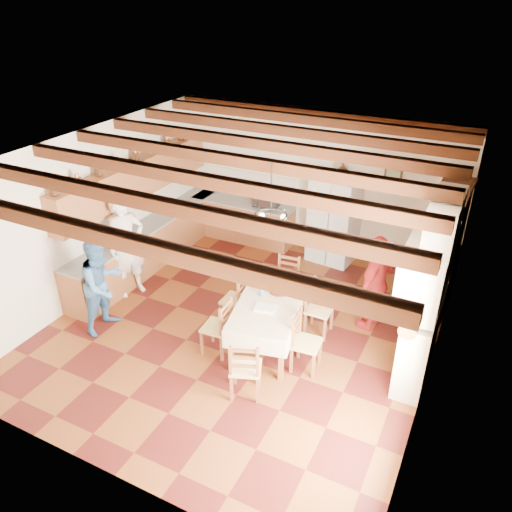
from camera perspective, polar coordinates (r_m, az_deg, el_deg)
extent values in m
cube|color=#491411|center=(8.55, -1.51, -8.14)|extent=(6.00, 6.50, 0.02)
cube|color=white|center=(7.15, -1.83, 11.56)|extent=(6.00, 6.50, 0.02)
cube|color=beige|center=(10.47, 6.84, 8.34)|extent=(6.00, 0.02, 3.00)
cube|color=beige|center=(5.60, -17.98, -13.39)|extent=(6.00, 0.02, 3.00)
cube|color=beige|center=(9.41, -18.12, 4.64)|extent=(0.02, 6.50, 3.00)
cube|color=beige|center=(7.03, 20.64, -4.40)|extent=(0.02, 6.50, 3.00)
cube|color=brown|center=(10.36, -12.09, 1.16)|extent=(0.60, 4.30, 0.86)
cube|color=brown|center=(11.20, -1.49, 4.00)|extent=(2.30, 0.60, 0.86)
cube|color=slate|center=(10.17, -12.34, 3.41)|extent=(0.62, 4.30, 0.04)
cube|color=slate|center=(11.02, -1.52, 6.13)|extent=(2.34, 0.62, 0.04)
cube|color=beige|center=(10.21, -13.80, 5.32)|extent=(0.03, 4.30, 0.60)
cube|color=beige|center=(11.13, -0.85, 8.16)|extent=(2.30, 0.03, 0.60)
cube|color=brown|center=(9.88, -13.51, 8.62)|extent=(0.35, 4.20, 0.70)
cube|color=#302217|center=(9.95, 15.36, 8.54)|extent=(0.34, 0.03, 0.42)
cube|color=silver|center=(10.28, 8.94, 4.14)|extent=(0.97, 0.83, 1.79)
cube|color=#EEE5CA|center=(7.78, 1.55, -5.24)|extent=(1.28, 1.98, 0.05)
cube|color=brown|center=(7.47, -2.88, -10.74)|extent=(0.08, 0.08, 0.76)
cube|color=brown|center=(7.32, 2.89, -11.72)|extent=(0.08, 0.08, 0.76)
cube|color=brown|center=(8.73, 0.37, -4.15)|extent=(0.08, 0.08, 0.76)
cube|color=brown|center=(8.60, 5.27, -4.85)|extent=(0.08, 0.08, 0.76)
torus|color=black|center=(7.06, 1.70, 4.71)|extent=(0.47, 0.47, 0.03)
imported|color=white|center=(9.25, -14.57, 1.13)|extent=(0.72, 0.84, 1.95)
imported|color=teal|center=(8.47, -17.12, -3.13)|extent=(0.69, 0.86, 1.66)
imported|color=red|center=(8.35, 13.51, -2.98)|extent=(0.62, 1.06, 1.69)
imported|color=silver|center=(10.72, 1.16, 6.41)|extent=(0.52, 0.35, 0.29)
imported|color=#371A0D|center=(9.88, 9.84, 9.56)|extent=(0.33, 0.33, 0.30)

